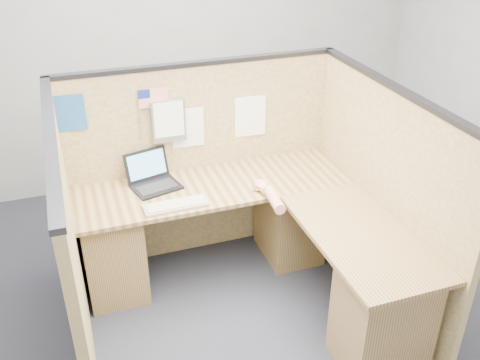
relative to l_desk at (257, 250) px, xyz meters
name	(u,v)px	position (x,y,z in m)	size (l,w,h in m)	color
floor	(246,327)	(-0.18, -0.29, -0.39)	(5.00, 5.00, 0.00)	#1E212B
wall_back	(162,37)	(-0.18, 1.96, 1.01)	(5.00, 5.00, 0.00)	gray
cubicle_partitions	(225,197)	(-0.18, 0.14, 0.38)	(2.06, 1.83, 1.53)	brown
l_desk	(257,250)	(0.00, 0.00, 0.00)	(1.95, 1.75, 0.73)	brown
laptop	(154,177)	(-0.58, 0.54, 0.39)	(0.36, 0.37, 0.23)	black
keyboard	(176,205)	(-0.51, 0.19, 0.35)	(0.42, 0.15, 0.03)	gray
mouse	(261,187)	(0.10, 0.21, 0.36)	(0.11, 0.07, 0.05)	silver
hand_forearm	(270,195)	(0.11, 0.07, 0.38)	(0.11, 0.40, 0.08)	tan
blue_poster	(71,113)	(-1.06, 0.68, 0.88)	(0.19, 0.00, 0.25)	#215299
american_flag	(150,100)	(-0.54, 0.67, 0.91)	(0.21, 0.01, 0.36)	olive
file_holder	(168,121)	(-0.43, 0.66, 0.75)	(0.24, 0.05, 0.30)	slate
paper_left	(188,128)	(-0.28, 0.68, 0.67)	(0.23, 0.00, 0.30)	white
paper_right	(250,116)	(0.19, 0.68, 0.69)	(0.24, 0.00, 0.31)	white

